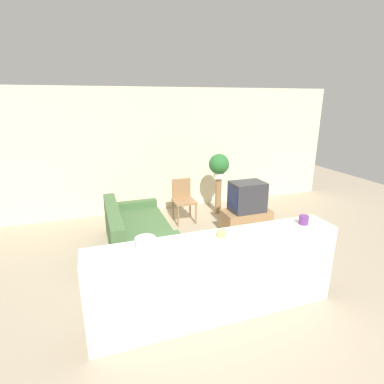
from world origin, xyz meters
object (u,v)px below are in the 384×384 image
couch (136,234)px  potted_plant (219,165)px  wooden_chair (183,198)px  decorative_bowl (145,243)px  television (247,197)px

couch → potted_plant: (1.99, 1.12, 0.82)m
wooden_chair → decorative_bowl: (-1.29, -2.88, 0.56)m
potted_plant → decorative_bowl: 3.73m
couch → decorative_bowl: (-0.16, -1.92, 0.78)m
couch → wooden_chair: bearing=40.2°
wooden_chair → decorative_bowl: size_ratio=4.18×
television → decorative_bowl: 3.00m
television → decorative_bowl: size_ratio=3.00×
wooden_chair → potted_plant: potted_plant is taller
couch → television: 2.14m
television → wooden_chair: bearing=136.2°
couch → potted_plant: potted_plant is taller
couch → decorative_bowl: decorative_bowl is taller
couch → wooden_chair: wooden_chair is taller
decorative_bowl → couch: bearing=85.1°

